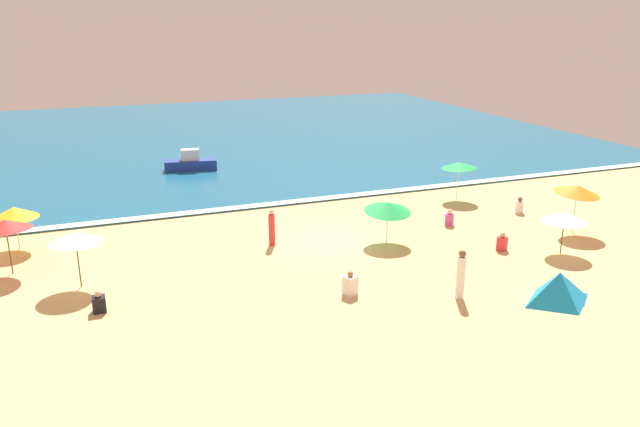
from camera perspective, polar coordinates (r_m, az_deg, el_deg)
The scene contains 20 objects.
ground_plane at distance 28.30m, azimuth 0.73°, elevation -2.57°, with size 60.00×60.00×0.00m, color #D8B775.
ocean_water at distance 54.45m, azimuth -10.34°, elevation 7.07°, with size 60.00×44.00×0.10m, color #196084.
wave_breaker_foam at distance 33.90m, azimuth -3.22°, elevation 1.04°, with size 57.00×0.70×0.01m, color white.
beach_umbrella_0 at distance 27.84m, azimuth 6.25°, elevation 0.60°, with size 2.21×2.24×2.00m.
beach_umbrella_1 at distance 35.17m, azimuth 12.65°, elevation 4.36°, with size 2.57×2.57×2.17m.
beach_umbrella_2 at distance 29.86m, azimuth -26.32°, elevation 0.07°, with size 2.61×2.61×1.96m.
beach_umbrella_3 at distance 24.64m, azimuth -21.59°, elevation -2.09°, with size 2.75×2.75×2.20m.
beach_umbrella_4 at distance 27.05m, azimuth -26.99°, elevation -0.96°, with size 2.80×2.81×2.35m.
beach_umbrella_5 at distance 31.24m, azimuth 22.61°, elevation 2.04°, with size 2.77×2.79×2.41m.
beach_umbrella_6 at distance 28.34m, azimuth 21.59°, elevation -0.28°, with size 2.54×2.55×1.89m.
beach_tent at distance 23.78m, azimuth 21.10°, elevation -6.37°, with size 2.00×1.62×1.16m.
beachgoer_0 at distance 33.89m, azimuth 17.88°, elevation 0.67°, with size 0.53×0.53×0.86m.
beachgoer_1 at distance 22.95m, azimuth 12.83°, elevation -5.54°, with size 0.37×0.37×1.87m.
beachgoer_2 at distance 22.97m, azimuth -19.67°, elevation -7.77°, with size 0.45×0.45×0.78m.
beachgoer_3 at distance 28.24m, azimuth 16.41°, elevation -2.58°, with size 0.49×0.49×0.84m.
beachgoer_5 at distance 30.99m, azimuth 11.83°, elevation -0.42°, with size 0.52×0.52×0.83m.
beachgoer_6 at distance 27.67m, azimuth -4.46°, elevation -1.35°, with size 0.40×0.40×1.66m.
beachgoer_7 at distance 22.89m, azimuth 2.79°, elevation -6.57°, with size 0.58×0.58×0.93m.
beach_towel_1 at distance 24.59m, azimuth 22.26°, elevation -7.17°, with size 1.51×1.48×0.01m.
small_boat_0 at distance 41.97m, azimuth -11.81°, elevation 4.58°, with size 3.50×1.64×1.38m.
Camera 1 is at (-9.88, -24.65, 9.77)m, focal length 34.78 mm.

